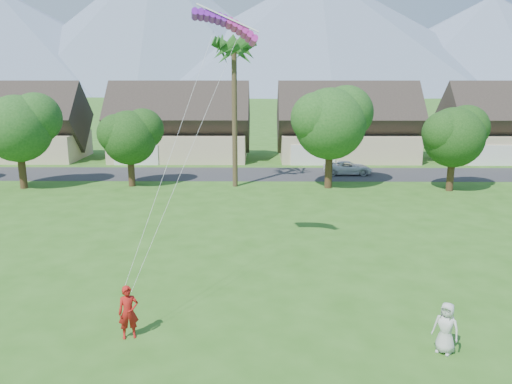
{
  "coord_description": "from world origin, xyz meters",
  "views": [
    {
      "loc": [
        0.25,
        -13.82,
        9.36
      ],
      "look_at": [
        0.0,
        10.0,
        3.8
      ],
      "focal_mm": 35.0,
      "sensor_mm": 36.0,
      "label": 1
    }
  ],
  "objects_px": {
    "parked_car": "(348,168)",
    "parafoil_kite": "(227,22)",
    "kite_flyer": "(128,312)",
    "watcher": "(446,328)"
  },
  "relations": [
    {
      "from": "kite_flyer",
      "to": "watcher",
      "type": "height_order",
      "value": "kite_flyer"
    },
    {
      "from": "parked_car",
      "to": "parafoil_kite",
      "type": "height_order",
      "value": "parafoil_kite"
    },
    {
      "from": "parked_car",
      "to": "parafoil_kite",
      "type": "xyz_separation_m",
      "value": [
        -10.01,
        -24.13,
        11.08
      ]
    },
    {
      "from": "parafoil_kite",
      "to": "kite_flyer",
      "type": "bearing_deg",
      "value": -118.21
    },
    {
      "from": "kite_flyer",
      "to": "watcher",
      "type": "bearing_deg",
      "value": -22.03
    },
    {
      "from": "parked_car",
      "to": "parafoil_kite",
      "type": "distance_m",
      "value": 28.38
    },
    {
      "from": "watcher",
      "to": "parked_car",
      "type": "distance_m",
      "value": 32.21
    },
    {
      "from": "kite_flyer",
      "to": "parafoil_kite",
      "type": "xyz_separation_m",
      "value": [
        3.23,
        7.13,
        10.73
      ]
    },
    {
      "from": "kite_flyer",
      "to": "watcher",
      "type": "distance_m",
      "value": 11.21
    },
    {
      "from": "parked_car",
      "to": "kite_flyer",
      "type": "bearing_deg",
      "value": 155.97
    }
  ]
}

